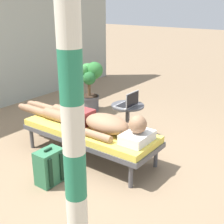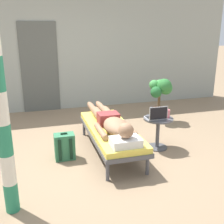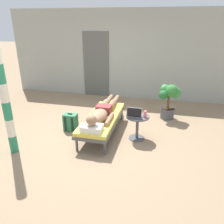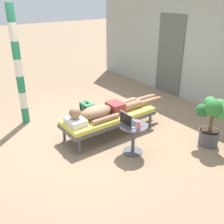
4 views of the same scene
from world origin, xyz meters
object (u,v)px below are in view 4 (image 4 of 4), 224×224
Objects in this scene: side_table at (133,134)px; backpack at (88,112)px; person_reclining at (107,110)px; laptop at (129,121)px; lounge_chair at (109,117)px; potted_plant at (213,117)px; porch_post at (18,68)px; drink_glass at (139,125)px.

backpack is at bearing 178.68° from side_table.
person_reclining is 0.81m from backpack.
side_table is at bearing 40.52° from laptop.
side_table is 1.69× the size of laptop.
lounge_chair is at bearing 90.00° from person_reclining.
porch_post is (-2.87, -2.30, 0.62)m from potted_plant.
backpack is at bearing -150.75° from potted_plant.
laptop is 2.47m from porch_post.
person_reclining reaches higher than drink_glass.
side_table is 2.60m from porch_post.
lounge_chair is at bearing 175.21° from side_table.
porch_post reaches higher than laptop.
potted_plant reaches higher than backpack.
side_table is 3.80× the size of drink_glass.
backpack is at bearing 179.19° from person_reclining.
person_reclining is 5.12× the size of backpack.
person_reclining is 7.00× the size of laptop.
laptop reaches higher than drink_glass.
person_reclining is at bearing -90.00° from lounge_chair.
laptop is 0.13× the size of porch_post.
drink_glass is at bearing -3.25° from person_reclining.
side_table is 0.24m from laptop.
side_table is (0.78, -0.02, -0.16)m from person_reclining.
laptop reaches higher than person_reclining.
porch_post is (-0.71, -1.09, 0.99)m from backpack.
side_table reaches higher than lounge_chair.
lounge_chair is 1.86m from potted_plant.
laptop is 1.52m from backpack.
side_table is at bearing 169.29° from drink_glass.
porch_post is at bearing -155.14° from laptop.
porch_post reaches higher than potted_plant.
side_table is at bearing 25.35° from porch_post.
backpack reaches higher than lounge_chair.
lounge_chair is at bearing 170.82° from laptop.
side_table is 0.22× the size of porch_post.
drink_glass is at bearing 6.22° from laptop.
potted_plant is (0.64, 1.24, 0.20)m from side_table.
porch_post reaches higher than person_reclining.
side_table is 1.53m from backpack.
side_table is 0.57× the size of potted_plant.
backpack is (-0.74, 0.01, -0.32)m from person_reclining.
lounge_chair is 3.53× the size of side_table.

